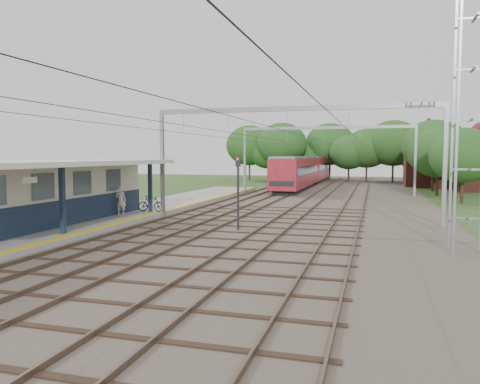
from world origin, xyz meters
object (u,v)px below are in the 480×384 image
(bicycle, at_px, (151,204))
(signal_post, at_px, (238,186))
(person, at_px, (121,201))
(train, at_px, (308,170))

(bicycle, distance_m, signal_post, 8.45)
(bicycle, xyz_separation_m, signal_post, (7.23, -4.10, 1.54))
(person, bearing_deg, train, -112.62)
(person, relative_size, signal_post, 0.45)
(train, bearing_deg, bicycle, -98.60)
(person, bearing_deg, signal_post, 153.05)
(person, xyz_separation_m, train, (6.37, 37.63, 0.90))
(person, relative_size, train, 0.05)
(bicycle, height_order, train, train)
(train, distance_m, signal_post, 39.71)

